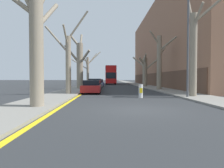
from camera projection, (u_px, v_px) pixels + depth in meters
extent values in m
plane|color=#2B2D30|center=(138.00, 110.00, 9.85)|extent=(300.00, 300.00, 0.00)
cube|color=gray|center=(93.00, 83.00, 59.67)|extent=(3.04, 120.00, 0.12)
cube|color=gray|center=(131.00, 83.00, 59.96)|extent=(3.04, 120.00, 0.12)
cube|color=#93664C|center=(176.00, 46.00, 39.70)|extent=(10.00, 45.62, 15.87)
cube|color=brown|center=(151.00, 80.00, 39.78)|extent=(0.12, 44.71, 2.50)
cube|color=yellow|center=(99.00, 83.00, 59.72)|extent=(0.24, 120.00, 0.01)
cylinder|color=gray|center=(37.00, 49.00, 10.22)|extent=(0.70, 0.70, 6.09)
cylinder|color=gray|center=(47.00, 16.00, 11.10)|extent=(0.85, 2.10, 2.01)
cylinder|color=gray|center=(21.00, 5.00, 10.09)|extent=(1.60, 0.33, 1.30)
cylinder|color=gray|center=(27.00, 0.00, 10.17)|extent=(1.13, 0.33, 1.99)
cylinder|color=gray|center=(68.00, 66.00, 18.66)|extent=(0.50, 0.50, 5.47)
cylinder|color=gray|center=(66.00, 36.00, 18.06)|extent=(0.42, 1.22, 1.95)
cylinder|color=gray|center=(57.00, 40.00, 18.47)|extent=(2.19, 0.38, 2.53)
cylinder|color=gray|center=(78.00, 25.00, 18.55)|extent=(1.98, 0.21, 2.71)
cylinder|color=gray|center=(80.00, 66.00, 28.22)|extent=(0.90, 0.90, 6.48)
cylinder|color=gray|center=(81.00, 44.00, 29.17)|extent=(0.31, 2.37, 3.31)
cylinder|color=gray|center=(72.00, 55.00, 28.12)|extent=(2.31, 0.36, 2.79)
cylinder|color=gray|center=(84.00, 57.00, 27.66)|extent=(1.81, 1.46, 1.99)
cylinder|color=gray|center=(75.00, 42.00, 28.27)|extent=(1.57, 0.70, 1.77)
cylinder|color=gray|center=(88.00, 72.00, 37.18)|extent=(0.45, 0.45, 5.44)
cylinder|color=gray|center=(82.00, 59.00, 37.00)|extent=(2.07, 0.34, 1.33)
cylinder|color=gray|center=(92.00, 59.00, 37.61)|extent=(1.78, 1.15, 2.23)
cylinder|color=gray|center=(80.00, 64.00, 36.90)|extent=(3.01, 0.57, 1.93)
cylinder|color=gray|center=(86.00, 62.00, 36.74)|extent=(0.67, 0.97, 1.77)
cylinder|color=gray|center=(94.00, 58.00, 37.68)|extent=(2.50, 1.27, 2.60)
cylinder|color=gray|center=(193.00, 56.00, 16.02)|extent=(0.57, 0.57, 6.75)
cylinder|color=gray|center=(191.00, 13.00, 16.61)|extent=(0.29, 1.59, 3.02)
cylinder|color=gray|center=(208.00, 10.00, 15.59)|extent=(2.15, 0.92, 1.92)
cylinder|color=gray|center=(198.00, 15.00, 15.35)|extent=(0.40, 1.35, 1.62)
cylinder|color=gray|center=(159.00, 63.00, 25.93)|extent=(0.63, 0.63, 7.04)
cylinder|color=gray|center=(168.00, 44.00, 25.10)|extent=(1.92, 1.80, 1.65)
cylinder|color=gray|center=(162.00, 51.00, 26.61)|extent=(1.43, 1.66, 1.38)
cylinder|color=gray|center=(155.00, 38.00, 25.51)|extent=(1.59, 0.89, 1.85)
cylinder|color=gray|center=(145.00, 72.00, 35.42)|extent=(0.81, 0.81, 5.14)
cylinder|color=gray|center=(139.00, 62.00, 36.40)|extent=(2.13, 2.42, 2.10)
cylinder|color=gray|center=(145.00, 59.00, 34.57)|extent=(0.47, 1.80, 1.75)
cylinder|color=gray|center=(142.00, 62.00, 35.03)|extent=(1.42, 1.00, 1.68)
cylinder|color=gray|center=(145.00, 60.00, 36.56)|extent=(0.68, 2.61, 1.87)
cylinder|color=gray|center=(151.00, 64.00, 34.82)|extent=(2.39, 1.51, 2.11)
cube|color=red|center=(111.00, 78.00, 51.45)|extent=(2.56, 11.21, 2.62)
cube|color=red|center=(111.00, 70.00, 51.39)|extent=(2.51, 10.99, 1.43)
cube|color=#A91111|center=(111.00, 67.00, 51.37)|extent=(2.51, 10.99, 0.12)
cube|color=black|center=(111.00, 76.00, 51.44)|extent=(2.59, 9.87, 1.36)
cube|color=black|center=(111.00, 70.00, 51.39)|extent=(2.59, 9.87, 1.09)
cube|color=black|center=(111.00, 75.00, 45.86)|extent=(2.31, 0.06, 1.43)
cylinder|color=black|center=(106.00, 82.00, 48.10)|extent=(0.30, 1.00, 1.00)
cylinder|color=black|center=(115.00, 82.00, 48.15)|extent=(0.30, 1.00, 1.00)
cylinder|color=black|center=(106.00, 82.00, 54.60)|extent=(0.30, 1.00, 1.00)
cylinder|color=black|center=(114.00, 82.00, 54.65)|extent=(0.30, 1.00, 1.00)
cube|color=maroon|center=(92.00, 88.00, 20.60)|extent=(1.85, 4.07, 0.66)
cube|color=black|center=(92.00, 83.00, 20.83)|extent=(1.63, 2.11, 0.51)
cylinder|color=black|center=(82.00, 91.00, 19.37)|extent=(0.20, 0.68, 0.68)
cylinder|color=black|center=(99.00, 91.00, 19.41)|extent=(0.20, 0.68, 0.68)
cylinder|color=black|center=(85.00, 89.00, 21.81)|extent=(0.20, 0.68, 0.68)
cylinder|color=black|center=(100.00, 89.00, 21.85)|extent=(0.20, 0.68, 0.68)
cube|color=black|center=(95.00, 86.00, 25.91)|extent=(1.75, 4.11, 0.66)
cube|color=black|center=(95.00, 81.00, 26.13)|extent=(1.54, 2.13, 0.65)
cylinder|color=black|center=(88.00, 88.00, 24.66)|extent=(0.20, 0.64, 0.64)
cylinder|color=black|center=(100.00, 88.00, 24.70)|extent=(0.20, 0.64, 0.64)
cylinder|color=black|center=(90.00, 87.00, 27.12)|extent=(0.20, 0.64, 0.64)
cylinder|color=black|center=(101.00, 87.00, 27.16)|extent=(0.20, 0.64, 0.64)
cube|color=#9EA3AD|center=(97.00, 85.00, 32.05)|extent=(1.73, 4.00, 0.63)
cube|color=black|center=(97.00, 81.00, 32.27)|extent=(1.52, 2.08, 0.56)
cylinder|color=black|center=(92.00, 86.00, 30.83)|extent=(0.20, 0.65, 0.65)
cylinder|color=black|center=(102.00, 86.00, 30.87)|extent=(0.20, 0.65, 0.65)
cylinder|color=black|center=(93.00, 86.00, 33.23)|extent=(0.20, 0.65, 0.65)
cylinder|color=black|center=(102.00, 86.00, 33.27)|extent=(0.20, 0.65, 0.65)
cube|color=navy|center=(99.00, 84.00, 37.93)|extent=(1.84, 4.11, 0.61)
cube|color=black|center=(99.00, 81.00, 38.16)|extent=(1.62, 2.14, 0.56)
cylinder|color=black|center=(94.00, 85.00, 36.68)|extent=(0.20, 0.63, 0.63)
cylinder|color=black|center=(103.00, 85.00, 36.72)|extent=(0.20, 0.63, 0.63)
cylinder|color=black|center=(95.00, 84.00, 39.15)|extent=(0.20, 0.63, 0.63)
cylinder|color=black|center=(103.00, 84.00, 39.19)|extent=(0.20, 0.63, 0.63)
cylinder|color=#4C4F54|center=(188.00, 46.00, 15.33)|extent=(0.16, 0.16, 8.14)
cylinder|color=white|center=(141.00, 91.00, 15.79)|extent=(0.33, 0.33, 1.08)
cube|color=yellow|center=(141.00, 91.00, 15.62)|extent=(0.23, 0.01, 0.39)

